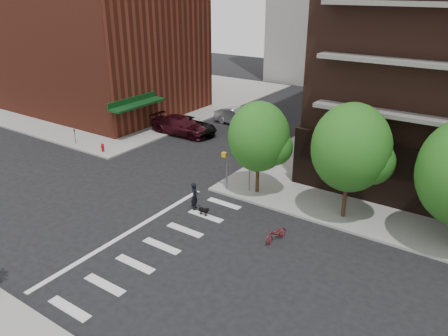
% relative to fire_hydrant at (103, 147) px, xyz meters
% --- Properties ---
extents(ground, '(120.00, 120.00, 0.00)m').
position_rel_fire_hydrant_xyz_m(ground, '(10.50, -7.80, -0.55)').
color(ground, black).
rests_on(ground, ground).
extents(sidewalk_nw, '(31.00, 33.00, 0.15)m').
position_rel_fire_hydrant_xyz_m(sidewalk_nw, '(-14.00, 15.70, -0.48)').
color(sidewalk_nw, gray).
rests_on(sidewalk_nw, ground).
extents(crosswalk, '(3.85, 13.00, 0.01)m').
position_rel_fire_hydrant_xyz_m(crosswalk, '(12.71, -7.80, -0.55)').
color(crosswalk, silver).
rests_on(crosswalk, ground).
extents(midrise_nw, '(21.40, 15.50, 20.00)m').
position_rel_fire_hydrant_xyz_m(midrise_nw, '(-11.50, 10.20, 9.60)').
color(midrise_nw, maroon).
rests_on(midrise_nw, sidewalk_nw).
extents(tree_a, '(4.00, 4.00, 5.90)m').
position_rel_fire_hydrant_xyz_m(tree_a, '(14.50, 0.70, 3.49)').
color(tree_a, '#301E11').
rests_on(tree_a, sidewalk_ne).
extents(tree_b, '(4.50, 4.50, 6.65)m').
position_rel_fire_hydrant_xyz_m(tree_b, '(20.50, 0.70, 3.99)').
color(tree_b, '#301E11').
rests_on(tree_b, sidewalk_ne).
extents(pedestrian_signal, '(2.18, 0.67, 2.60)m').
position_rel_fire_hydrant_xyz_m(pedestrian_signal, '(12.82, 0.12, 1.30)').
color(pedestrian_signal, slate).
rests_on(pedestrian_signal, sidewalk_ne).
extents(fire_hydrant, '(0.24, 0.24, 0.73)m').
position_rel_fire_hydrant_xyz_m(fire_hydrant, '(0.00, 0.00, 0.00)').
color(fire_hydrant, '#A50C0C').
rests_on(fire_hydrant, sidewalk_nw).
extents(parking_meter, '(0.10, 0.08, 1.32)m').
position_rel_fire_hydrant_xyz_m(parking_meter, '(-3.50, -0.00, 0.41)').
color(parking_meter, black).
rests_on(parking_meter, sidewalk_nw).
extents(parked_car_black, '(3.01, 5.79, 1.56)m').
position_rel_fire_hydrant_xyz_m(parked_car_black, '(2.74, 8.16, 0.23)').
color(parked_car_black, black).
rests_on(parked_car_black, ground).
extents(parked_car_maroon, '(2.77, 6.11, 1.73)m').
position_rel_fire_hydrant_xyz_m(parked_car_maroon, '(2.30, 7.56, 0.32)').
color(parked_car_maroon, '#3F1019').
rests_on(parked_car_maroon, ground).
extents(parked_car_silver, '(2.05, 5.09, 1.65)m').
position_rel_fire_hydrant_xyz_m(parked_car_silver, '(5.00, 13.19, 0.27)').
color(parked_car_silver, '#A0A5A8').
rests_on(parked_car_silver, ground).
extents(scooter, '(0.92, 1.75, 0.87)m').
position_rel_fire_hydrant_xyz_m(scooter, '(18.36, -3.84, -0.12)').
color(scooter, maroon).
rests_on(scooter, ground).
extents(dog_walker, '(0.77, 0.64, 1.80)m').
position_rel_fire_hydrant_xyz_m(dog_walker, '(12.41, -3.45, 0.35)').
color(dog_walker, black).
rests_on(dog_walker, ground).
extents(dog, '(0.68, 0.20, 0.58)m').
position_rel_fire_hydrant_xyz_m(dog, '(13.38, -3.80, -0.19)').
color(dog, black).
rests_on(dog, ground).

